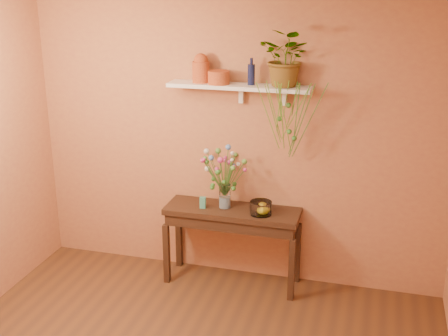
{
  "coord_description": "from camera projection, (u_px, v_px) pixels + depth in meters",
  "views": [
    {
      "loc": [
        1.28,
        -3.1,
        2.88
      ],
      "look_at": [
        0.0,
        1.55,
        1.25
      ],
      "focal_mm": 46.32,
      "sensor_mm": 36.0,
      "label": 1
    }
  ],
  "objects": [
    {
      "name": "room",
      "position": [
        159.0,
        229.0,
        3.64
      ],
      "size": [
        4.04,
        4.04,
        2.7
      ],
      "color": "#543119",
      "rests_on": "ground"
    },
    {
      "name": "glass_vase",
      "position": [
        225.0,
        198.0,
        5.45
      ],
      "size": [
        0.11,
        0.11,
        0.23
      ],
      "color": "white",
      "rests_on": "sideboard"
    },
    {
      "name": "plant_fronds",
      "position": [
        288.0,
        118.0,
        4.98
      ],
      "size": [
        0.6,
        0.35,
        0.69
      ],
      "color": "#326C26",
      "rests_on": "wall_shelf"
    },
    {
      "name": "wall_shelf",
      "position": [
        240.0,
        87.0,
        5.16
      ],
      "size": [
        1.3,
        0.24,
        0.19
      ],
      "color": "white",
      "rests_on": "room"
    },
    {
      "name": "sideboard",
      "position": [
        232.0,
        220.0,
        5.48
      ],
      "size": [
        1.27,
        0.41,
        0.77
      ],
      "color": "#321F14",
      "rests_on": "ground"
    },
    {
      "name": "blue_bottle",
      "position": [
        251.0,
        74.0,
        5.11
      ],
      "size": [
        0.08,
        0.08,
        0.24
      ],
      "color": "#10163C",
      "rests_on": "wall_shelf"
    },
    {
      "name": "glass_bowl",
      "position": [
        261.0,
        208.0,
        5.31
      ],
      "size": [
        0.2,
        0.2,
        0.12
      ],
      "color": "white",
      "rests_on": "sideboard"
    },
    {
      "name": "terracotta_jug",
      "position": [
        201.0,
        69.0,
        5.21
      ],
      "size": [
        0.2,
        0.2,
        0.26
      ],
      "color": "#B75227",
      "rests_on": "wall_shelf"
    },
    {
      "name": "lemon",
      "position": [
        262.0,
        209.0,
        5.32
      ],
      "size": [
        0.08,
        0.08,
        0.08
      ],
      "primitive_type": "sphere",
      "color": "yellow",
      "rests_on": "glass_bowl"
    },
    {
      "name": "carton",
      "position": [
        203.0,
        203.0,
        5.44
      ],
      "size": [
        0.06,
        0.05,
        0.11
      ],
      "primitive_type": "cube",
      "rotation": [
        0.0,
        0.0,
        0.11
      ],
      "color": "teal",
      "rests_on": "sideboard"
    },
    {
      "name": "bouquet",
      "position": [
        222.0,
        166.0,
        5.33
      ],
      "size": [
        0.46,
        0.43,
        0.52
      ],
      "color": "#386B28",
      "rests_on": "glass_vase"
    },
    {
      "name": "terracotta_pot",
      "position": [
        219.0,
        77.0,
        5.16
      ],
      "size": [
        0.26,
        0.26,
        0.12
      ],
      "primitive_type": "cylinder",
      "rotation": [
        0.0,
        0.0,
        -0.42
      ],
      "color": "#B75227",
      "rests_on": "wall_shelf"
    },
    {
      "name": "spider_plant",
      "position": [
        287.0,
        58.0,
        4.98
      ],
      "size": [
        0.56,
        0.53,
        0.5
      ],
      "primitive_type": "imported",
      "rotation": [
        0.0,
        0.0,
        -0.38
      ],
      "color": "#326C26",
      "rests_on": "wall_shelf"
    }
  ]
}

